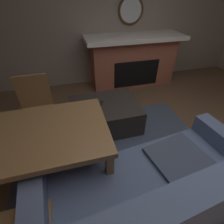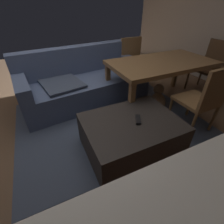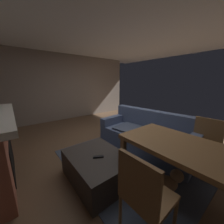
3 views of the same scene
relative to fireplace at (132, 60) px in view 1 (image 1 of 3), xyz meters
name	(u,v)px [view 1 (image 1 of 3)]	position (x,y,z in m)	size (l,w,h in m)	color
floor	(165,163)	(0.37, 2.30, -0.55)	(7.82, 7.82, 0.00)	brown
wall_back_fireplace_side	(112,20)	(0.37, -0.38, 0.76)	(6.92, 0.12, 2.62)	gray
area_rug	(117,156)	(0.96, 2.03, -0.54)	(2.60, 2.00, 0.01)	#3D475B
fireplace	(132,60)	(0.00, 0.00, 0.00)	(2.06, 0.76, 1.08)	#9E5642
round_wall_mirror	(131,10)	(0.00, -0.29, 0.94)	(0.55, 0.05, 0.55)	#4C331E
couch	(153,195)	(0.83, 2.76, -0.24)	(2.20, 1.11, 0.88)	#4C5B7F
ottoman_coffee_table	(105,115)	(0.96, 1.35, -0.34)	(1.05, 0.80, 0.42)	#2D2826
tv_remote	(100,104)	(1.02, 1.33, -0.12)	(0.05, 0.16, 0.02)	black
dining_table	(24,141)	(1.92, 2.10, 0.11)	(1.63, 0.89, 0.74)	brown
dining_chair_south	(36,105)	(1.93, 1.27, -0.02)	(0.45, 0.45, 0.93)	brown
small_dog	(49,154)	(1.80, 1.92, -0.36)	(0.44, 0.49, 0.33)	#8C6B4C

